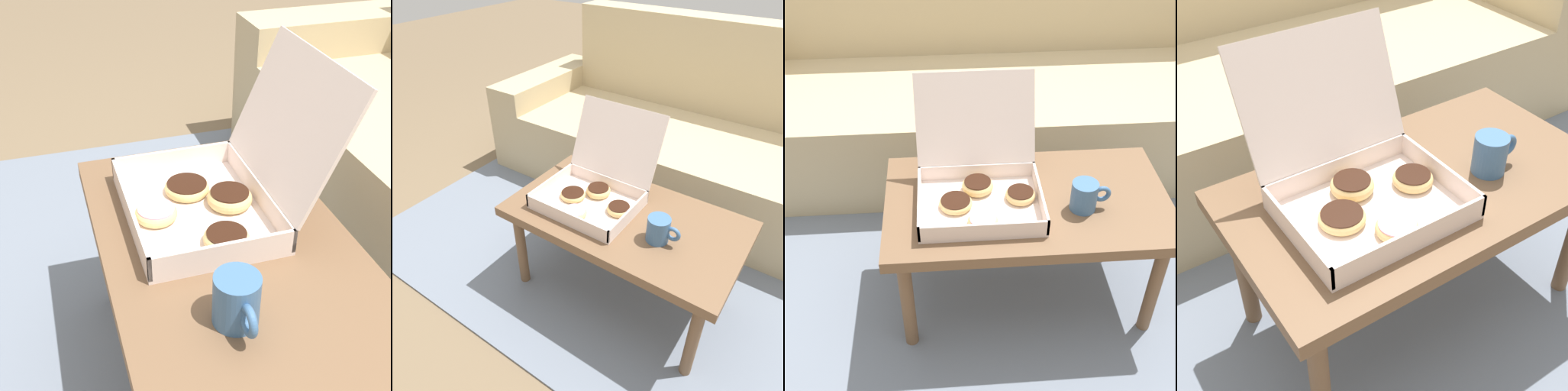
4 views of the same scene
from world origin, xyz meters
The scene contains 6 objects.
ground_plane centered at (0.00, 0.00, 0.00)m, with size 12.00×12.00×0.00m, color #756047.
area_rug centered at (0.00, 0.30, 0.01)m, with size 2.68×1.94×0.01m, color slate.
couch centered at (0.00, 0.86, 0.31)m, with size 2.56×0.90×0.96m.
coffee_table centered at (0.00, -0.13, 0.40)m, with size 0.92×0.52×0.45m.
pastry_box centered at (-0.15, -0.11, 0.51)m, with size 0.39×0.42×0.34m.
coffee_mug centered at (0.17, -0.19, 0.50)m, with size 0.13×0.08×0.10m.
Camera 2 is at (0.55, -1.18, 1.39)m, focal length 35.00 mm.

